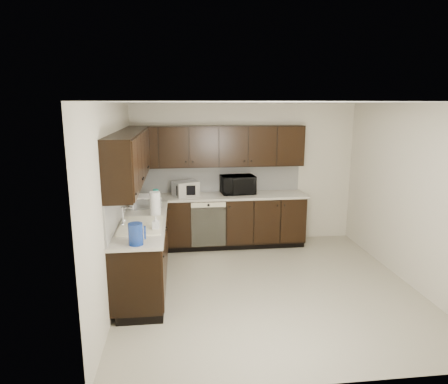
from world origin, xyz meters
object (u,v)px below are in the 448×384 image
object	(u,v)px
microwave	(238,185)
blue_pitcher	(136,234)
sink	(141,231)
storage_bin	(145,202)
toaster_oven	(186,189)

from	to	relation	value
microwave	blue_pitcher	world-z (taller)	microwave
sink	blue_pitcher	bearing A→B (deg)	-89.38
storage_bin	blue_pitcher	distance (m)	1.69
microwave	blue_pitcher	size ratio (longest dim) A/B	2.34
sink	blue_pitcher	distance (m)	0.71
microwave	toaster_oven	distance (m)	0.91
sink	storage_bin	bearing A→B (deg)	90.99
toaster_oven	storage_bin	xyz separation A→B (m)	(-0.63, -0.69, -0.04)
toaster_oven	blue_pitcher	world-z (taller)	toaster_oven
microwave	toaster_oven	xyz separation A→B (m)	(-0.91, -0.07, -0.03)
sink	toaster_oven	bearing A→B (deg)	70.13
sink	microwave	bearing A→B (deg)	49.21
microwave	blue_pitcher	bearing A→B (deg)	-127.18
sink	microwave	xyz separation A→B (m)	(1.52, 1.77, 0.22)
microwave	storage_bin	distance (m)	1.72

